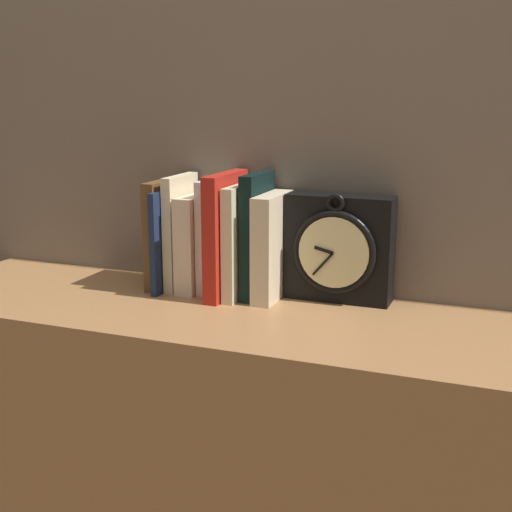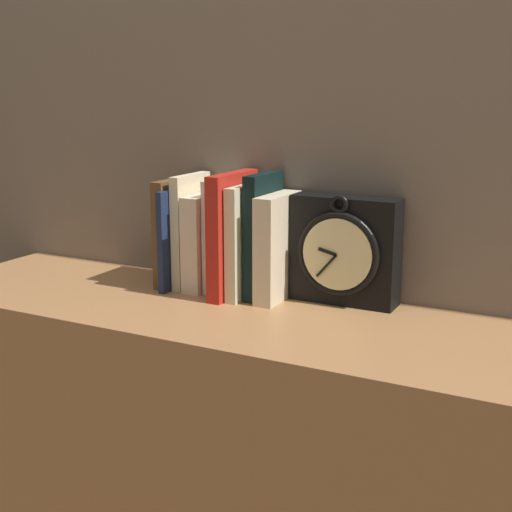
{
  "view_description": "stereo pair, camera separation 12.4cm",
  "coord_description": "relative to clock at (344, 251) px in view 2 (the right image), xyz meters",
  "views": [
    {
      "loc": [
        0.44,
        -1.12,
        1.11
      ],
      "look_at": [
        0.0,
        0.0,
        0.82
      ],
      "focal_mm": 50.0,
      "sensor_mm": 36.0,
      "label": 1
    },
    {
      "loc": [
        0.55,
        -1.07,
        1.11
      ],
      "look_at": [
        0.0,
        0.0,
        0.82
      ],
      "focal_mm": 50.0,
      "sensor_mm": 36.0,
      "label": 2
    }
  ],
  "objects": [
    {
      "name": "book_slot8_cream",
      "position": [
        -0.12,
        -0.03,
        0.0
      ],
      "size": [
        0.04,
        0.13,
        0.2
      ],
      "color": "beige",
      "rests_on": "bookshelf"
    },
    {
      "name": "book_slot0_brown",
      "position": [
        -0.35,
        -0.03,
        0.01
      ],
      "size": [
        0.03,
        0.13,
        0.21
      ],
      "color": "brown",
      "rests_on": "bookshelf"
    },
    {
      "name": "bookshelf",
      "position": [
        -0.11,
        -0.14,
        -0.46
      ],
      "size": [
        1.39,
        0.37,
        0.72
      ],
      "color": "#A87547",
      "rests_on": "ground_plane"
    },
    {
      "name": "book_slot3_cream",
      "position": [
        -0.28,
        -0.03,
        -0.01
      ],
      "size": [
        0.04,
        0.13,
        0.19
      ],
      "color": "beige",
      "rests_on": "bookshelf"
    },
    {
      "name": "book_slot1_navy",
      "position": [
        -0.33,
        -0.04,
        -0.0
      ],
      "size": [
        0.01,
        0.15,
        0.2
      ],
      "color": "#192747",
      "rests_on": "bookshelf"
    },
    {
      "name": "book_slot6_cream",
      "position": [
        -0.18,
        -0.04,
        0.01
      ],
      "size": [
        0.02,
        0.14,
        0.22
      ],
      "color": "beige",
      "rests_on": "bookshelf"
    },
    {
      "name": "book_slot2_cream",
      "position": [
        -0.32,
        -0.02,
        0.01
      ],
      "size": [
        0.02,
        0.12,
        0.23
      ],
      "color": "beige",
      "rests_on": "bookshelf"
    },
    {
      "name": "clock",
      "position": [
        0.0,
        0.0,
        0.0
      ],
      "size": [
        0.2,
        0.08,
        0.21
      ],
      "color": "black",
      "rests_on": "bookshelf"
    },
    {
      "name": "book_slot4_white",
      "position": [
        -0.24,
        -0.02,
        0.01
      ],
      "size": [
        0.03,
        0.11,
        0.22
      ],
      "color": "white",
      "rests_on": "bookshelf"
    },
    {
      "name": "book_slot7_black",
      "position": [
        -0.15,
        -0.03,
        0.02
      ],
      "size": [
        0.03,
        0.12,
        0.24
      ],
      "color": "black",
      "rests_on": "bookshelf"
    },
    {
      "name": "book_slot5_red",
      "position": [
        -0.21,
        -0.04,
        0.02
      ],
      "size": [
        0.03,
        0.16,
        0.24
      ],
      "color": "red",
      "rests_on": "bookshelf"
    }
  ]
}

